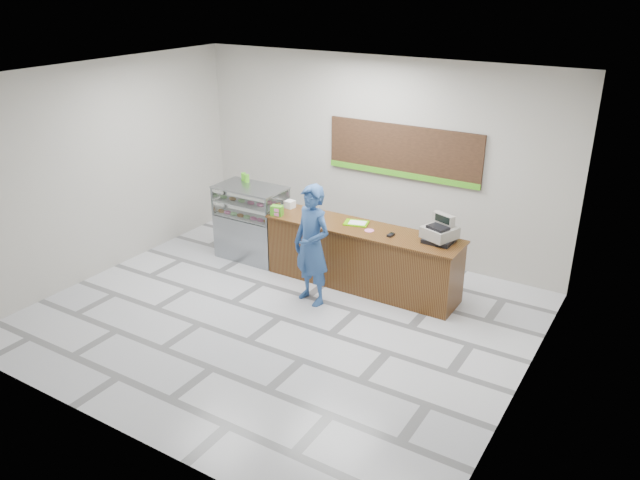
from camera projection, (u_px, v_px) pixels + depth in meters
The scene contains 16 objects.
floor at pixel (280, 318), 9.29m from camera, with size 7.00×7.00×0.00m, color silver.
back_wall at pixel (375, 158), 10.96m from camera, with size 7.00×7.00×0.00m, color #B8B3A9.
ceiling at pixel (273, 78), 7.93m from camera, with size 7.00×7.00×0.00m, color silver.
sales_counter at pixel (362, 257), 10.04m from camera, with size 3.26×0.76×1.03m.
display_case at pixel (251, 222), 11.05m from camera, with size 1.22×0.72×1.33m.
menu_board at pixel (403, 152), 10.59m from camera, with size 2.80×0.06×0.90m.
cash_register at pixel (440, 232), 9.29m from camera, with size 0.55×0.56×0.40m.
card_terminal at pixel (391, 235), 9.52m from camera, with size 0.07×0.14×0.04m, color black.
serving_tray at pixel (356, 223), 10.00m from camera, with size 0.44×0.36×0.02m.
napkin_box at pixel (290, 204), 10.67m from camera, with size 0.15×0.15×0.13m, color white.
straw_cup at pixel (318, 216), 10.19m from camera, with size 0.07×0.07×0.11m, color silver.
promo_box at pixel (277, 211), 10.32m from camera, with size 0.19×0.13×0.17m, color #4BAD1E.
donut_decal at pixel (369, 230), 9.73m from camera, with size 0.15×0.15×0.00m, color pink.
green_cup_left at pixel (244, 176), 11.12m from camera, with size 0.09×0.09×0.13m, color #4BAD1E.
green_cup_right at pixel (247, 178), 11.01m from camera, with size 0.09×0.09×0.14m, color #4BAD1E.
customer at pixel (312, 245), 9.42m from camera, with size 0.69×0.45×1.89m, color #2B508B.
Camera 1 is at (4.75, -6.59, 4.70)m, focal length 35.00 mm.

